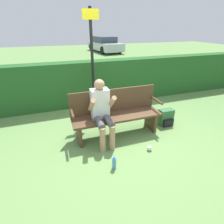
{
  "coord_description": "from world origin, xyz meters",
  "views": [
    {
      "loc": [
        -1.15,
        -3.02,
        2.15
      ],
      "look_at": [
        -0.15,
        -0.1,
        0.62
      ],
      "focal_mm": 28.0,
      "sensor_mm": 36.0,
      "label": 1
    }
  ],
  "objects_px": {
    "parked_car": "(105,44)",
    "person_seated": "(102,110)",
    "park_bench": "(116,113)",
    "water_bottle": "(114,163)",
    "backpack": "(166,118)",
    "signpost": "(92,59)"
  },
  "relations": [
    {
      "from": "person_seated",
      "to": "backpack",
      "type": "distance_m",
      "value": 1.69
    },
    {
      "from": "backpack",
      "to": "signpost",
      "type": "bearing_deg",
      "value": 139.12
    },
    {
      "from": "person_seated",
      "to": "backpack",
      "type": "height_order",
      "value": "person_seated"
    },
    {
      "from": "water_bottle",
      "to": "backpack",
      "type": "bearing_deg",
      "value": 30.3
    },
    {
      "from": "backpack",
      "to": "parked_car",
      "type": "xyz_separation_m",
      "value": [
        2.42,
        13.05,
        0.44
      ]
    },
    {
      "from": "water_bottle",
      "to": "parked_car",
      "type": "xyz_separation_m",
      "value": [
        4.07,
        14.02,
        0.51
      ]
    },
    {
      "from": "backpack",
      "to": "water_bottle",
      "type": "height_order",
      "value": "backpack"
    },
    {
      "from": "person_seated",
      "to": "water_bottle",
      "type": "xyz_separation_m",
      "value": [
        -0.04,
        -0.85,
        -0.58
      ]
    },
    {
      "from": "backpack",
      "to": "water_bottle",
      "type": "distance_m",
      "value": 1.92
    },
    {
      "from": "signpost",
      "to": "park_bench",
      "type": "bearing_deg",
      "value": -81.49
    },
    {
      "from": "person_seated",
      "to": "signpost",
      "type": "height_order",
      "value": "signpost"
    },
    {
      "from": "person_seated",
      "to": "water_bottle",
      "type": "distance_m",
      "value": 1.04
    },
    {
      "from": "water_bottle",
      "to": "signpost",
      "type": "distance_m",
      "value": 2.58
    },
    {
      "from": "person_seated",
      "to": "signpost",
      "type": "relative_size",
      "value": 0.5
    },
    {
      "from": "backpack",
      "to": "signpost",
      "type": "distance_m",
      "value": 2.27
    },
    {
      "from": "signpost",
      "to": "water_bottle",
      "type": "bearing_deg",
      "value": -95.51
    },
    {
      "from": "park_bench",
      "to": "backpack",
      "type": "height_order",
      "value": "park_bench"
    },
    {
      "from": "park_bench",
      "to": "water_bottle",
      "type": "xyz_separation_m",
      "value": [
        -0.4,
        -1.0,
        -0.39
      ]
    },
    {
      "from": "park_bench",
      "to": "water_bottle",
      "type": "height_order",
      "value": "park_bench"
    },
    {
      "from": "parked_car",
      "to": "person_seated",
      "type": "bearing_deg",
      "value": 155.74
    },
    {
      "from": "water_bottle",
      "to": "parked_car",
      "type": "distance_m",
      "value": 14.61
    },
    {
      "from": "park_bench",
      "to": "water_bottle",
      "type": "relative_size",
      "value": 8.1
    }
  ]
}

